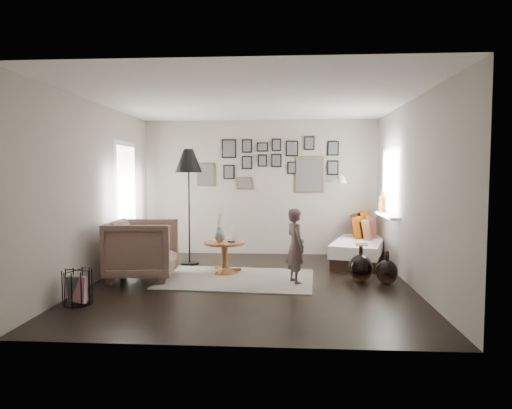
# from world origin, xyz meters

# --- Properties ---
(ground) EXTENTS (4.80, 4.80, 0.00)m
(ground) POSITION_xyz_m (0.00, 0.00, 0.00)
(ground) COLOR black
(ground) RESTS_ON ground
(wall_back) EXTENTS (4.50, 0.00, 4.50)m
(wall_back) POSITION_xyz_m (0.00, 2.40, 1.30)
(wall_back) COLOR gray
(wall_back) RESTS_ON ground
(wall_front) EXTENTS (4.50, 0.00, 4.50)m
(wall_front) POSITION_xyz_m (0.00, -2.40, 1.30)
(wall_front) COLOR gray
(wall_front) RESTS_ON ground
(wall_left) EXTENTS (0.00, 4.80, 4.80)m
(wall_left) POSITION_xyz_m (-2.25, 0.00, 1.30)
(wall_left) COLOR gray
(wall_left) RESTS_ON ground
(wall_right) EXTENTS (0.00, 4.80, 4.80)m
(wall_right) POSITION_xyz_m (2.25, 0.00, 1.30)
(wall_right) COLOR gray
(wall_right) RESTS_ON ground
(ceiling) EXTENTS (4.80, 4.80, 0.00)m
(ceiling) POSITION_xyz_m (0.00, 0.00, 2.60)
(ceiling) COLOR white
(ceiling) RESTS_ON wall_back
(door_left) EXTENTS (0.00, 2.14, 2.14)m
(door_left) POSITION_xyz_m (-2.23, 1.20, 1.05)
(door_left) COLOR white
(door_left) RESTS_ON wall_left
(window_right) EXTENTS (0.15, 1.32, 1.30)m
(window_right) POSITION_xyz_m (2.18, 1.34, 0.93)
(window_right) COLOR white
(window_right) RESTS_ON wall_right
(gallery_wall) EXTENTS (2.74, 0.03, 1.08)m
(gallery_wall) POSITION_xyz_m (0.29, 2.38, 1.74)
(gallery_wall) COLOR brown
(gallery_wall) RESTS_ON wall_back
(wall_sconce) EXTENTS (0.18, 0.36, 0.16)m
(wall_sconce) POSITION_xyz_m (1.55, 2.13, 1.46)
(wall_sconce) COLOR white
(wall_sconce) RESTS_ON wall_back
(rug) EXTENTS (2.33, 1.71, 0.01)m
(rug) POSITION_xyz_m (-0.21, 0.24, 0.01)
(rug) COLOR beige
(rug) RESTS_ON ground
(pedestal_table) EXTENTS (0.64, 0.64, 0.50)m
(pedestal_table) POSITION_xyz_m (-0.46, 0.62, 0.23)
(pedestal_table) COLOR brown
(pedestal_table) RESTS_ON ground
(vase) EXTENTS (0.18, 0.18, 0.45)m
(vase) POSITION_xyz_m (-0.54, 0.64, 0.64)
(vase) COLOR black
(vase) RESTS_ON pedestal_table
(candles) EXTENTS (0.11, 0.11, 0.24)m
(candles) POSITION_xyz_m (-0.35, 0.62, 0.61)
(candles) COLOR black
(candles) RESTS_ON pedestal_table
(daybed) EXTENTS (1.25, 1.92, 0.88)m
(daybed) POSITION_xyz_m (1.80, 1.71, 0.28)
(daybed) COLOR black
(daybed) RESTS_ON ground
(magazine_on_daybed) EXTENTS (0.23, 0.29, 0.01)m
(magazine_on_daybed) POSITION_xyz_m (1.75, 1.08, 0.41)
(magazine_on_daybed) COLOR black
(magazine_on_daybed) RESTS_ON daybed
(armchair) EXTENTS (1.07, 1.04, 0.89)m
(armchair) POSITION_xyz_m (-1.62, 0.16, 0.44)
(armchair) COLOR #73584E
(armchair) RESTS_ON ground
(armchair_cushion) EXTENTS (0.43, 0.44, 0.18)m
(armchair_cushion) POSITION_xyz_m (-1.59, 0.21, 0.48)
(armchair_cushion) COLOR beige
(armchair_cushion) RESTS_ON armchair
(floor_lamp) EXTENTS (0.46, 0.46, 1.99)m
(floor_lamp) POSITION_xyz_m (-1.16, 1.28, 1.71)
(floor_lamp) COLOR black
(floor_lamp) RESTS_ON ground
(magazine_basket) EXTENTS (0.41, 0.41, 0.42)m
(magazine_basket) POSITION_xyz_m (-2.00, -1.19, 0.21)
(magazine_basket) COLOR black
(magazine_basket) RESTS_ON ground
(demijohn_large) EXTENTS (0.35, 0.35, 0.52)m
(demijohn_large) POSITION_xyz_m (1.59, 0.18, 0.20)
(demijohn_large) COLOR black
(demijohn_large) RESTS_ON ground
(demijohn_small) EXTENTS (0.31, 0.31, 0.48)m
(demijohn_small) POSITION_xyz_m (1.94, 0.06, 0.18)
(demijohn_small) COLOR black
(demijohn_small) RESTS_ON ground
(child) EXTENTS (0.39, 0.46, 1.08)m
(child) POSITION_xyz_m (0.65, 0.04, 0.54)
(child) COLOR #554343
(child) RESTS_ON ground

